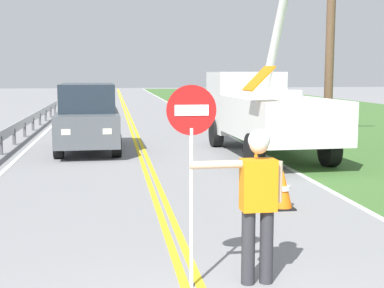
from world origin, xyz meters
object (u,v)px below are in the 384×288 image
(stop_sign_paddle, at_px, (191,141))
(oncoming_suv_nearest, at_px, (88,117))
(utility_bucket_truck, at_px, (263,106))
(traffic_cone_mid, at_px, (256,165))
(utility_pole_near, at_px, (331,3))
(traffic_cone_lead, at_px, (283,191))
(flagger_worker, at_px, (257,196))

(stop_sign_paddle, height_order, oncoming_suv_nearest, stop_sign_paddle)
(utility_bucket_truck, height_order, oncoming_suv_nearest, utility_bucket_truck)
(traffic_cone_mid, bearing_deg, utility_pole_near, 52.82)
(stop_sign_paddle, distance_m, traffic_cone_mid, 6.69)
(utility_bucket_truck, relative_size, traffic_cone_mid, 9.84)
(traffic_cone_mid, bearing_deg, utility_bucket_truck, 72.31)
(utility_bucket_truck, distance_m, traffic_cone_mid, 4.22)
(traffic_cone_mid, bearing_deg, stop_sign_paddle, -111.43)
(traffic_cone_lead, xyz_separation_m, traffic_cone_mid, (0.22, 2.73, 0.00))
(traffic_cone_lead, bearing_deg, traffic_cone_mid, 85.30)
(utility_bucket_truck, bearing_deg, flagger_worker, -106.02)
(flagger_worker, height_order, utility_pole_near, utility_pole_near)
(traffic_cone_lead, bearing_deg, stop_sign_paddle, -122.79)
(stop_sign_paddle, distance_m, oncoming_suv_nearest, 11.46)
(oncoming_suv_nearest, relative_size, traffic_cone_lead, 6.63)
(flagger_worker, xyz_separation_m, traffic_cone_mid, (1.62, 6.09, -0.71))
(flagger_worker, bearing_deg, traffic_cone_mid, 75.06)
(utility_bucket_truck, bearing_deg, traffic_cone_lead, -102.47)
(utility_pole_near, bearing_deg, stop_sign_paddle, -119.06)
(flagger_worker, relative_size, stop_sign_paddle, 0.78)
(flagger_worker, distance_m, traffic_cone_lead, 3.71)
(stop_sign_paddle, xyz_separation_m, utility_pole_near, (6.11, 11.00, 2.92))
(utility_bucket_truck, distance_m, traffic_cone_lead, 6.86)
(utility_bucket_truck, xyz_separation_m, oncoming_suv_nearest, (-5.24, 1.35, -0.37))
(flagger_worker, height_order, traffic_cone_mid, flagger_worker)
(stop_sign_paddle, height_order, utility_pole_near, utility_pole_near)
(stop_sign_paddle, bearing_deg, traffic_cone_mid, 68.57)
(oncoming_suv_nearest, distance_m, traffic_cone_lead, 8.84)
(traffic_cone_mid, bearing_deg, traffic_cone_lead, -94.70)
(oncoming_suv_nearest, xyz_separation_m, traffic_cone_lead, (3.78, -7.96, -0.72))
(traffic_cone_mid, bearing_deg, flagger_worker, -104.94)
(stop_sign_paddle, xyz_separation_m, traffic_cone_lead, (2.17, 3.37, -1.37))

